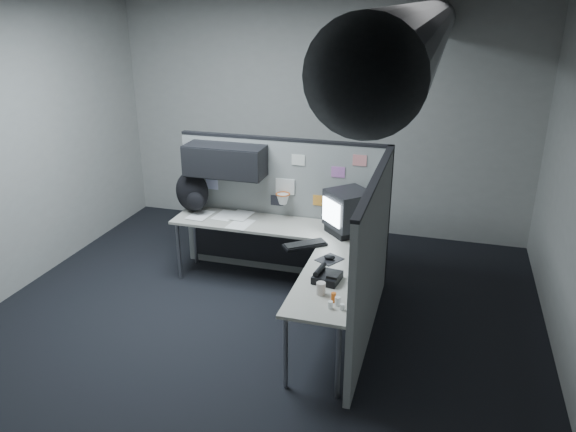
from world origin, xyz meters
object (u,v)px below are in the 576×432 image
(phone, at_px, (327,276))
(backpack, at_px, (192,192))
(keyboard, at_px, (305,245))
(monitor, at_px, (349,212))
(desk, at_px, (288,246))

(phone, xyz_separation_m, backpack, (-1.88, 1.25, 0.19))
(keyboard, xyz_separation_m, backpack, (-1.51, 0.59, 0.22))
(monitor, height_order, backpack, backpack)
(keyboard, bearing_deg, monitor, 60.51)
(keyboard, distance_m, phone, 0.75)
(desk, xyz_separation_m, monitor, (0.59, 0.26, 0.36))
(backpack, bearing_deg, monitor, -22.00)
(phone, relative_size, backpack, 0.56)
(desk, distance_m, keyboard, 0.35)
(desk, relative_size, monitor, 3.99)
(desk, bearing_deg, phone, -54.71)
(monitor, xyz_separation_m, keyboard, (-0.35, -0.47, -0.22))
(backpack, bearing_deg, keyboard, -39.69)
(keyboard, bearing_deg, phone, -53.25)
(desk, relative_size, phone, 8.53)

